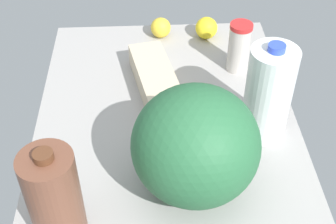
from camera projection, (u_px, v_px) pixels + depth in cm
name	position (u px, v px, depth cm)	size (l,w,h in cm)	color
countertop	(168.00, 142.00, 132.27)	(120.00, 76.00, 3.00)	#A3A09E
tumbler_cup	(239.00, 47.00, 149.76)	(7.23, 7.23, 17.04)	beige
milk_jug	(268.00, 93.00, 124.43)	(12.61, 12.61, 29.19)	white
watermelon	(196.00, 145.00, 109.34)	(30.52, 30.52, 28.83)	#29663D
egg_carton	(156.00, 82.00, 144.42)	(33.54, 10.76, 7.32)	beige
chocolate_milk_jug	(54.00, 198.00, 100.45)	(11.82, 11.82, 26.53)	brown
lemon_near_front	(162.00, 28.00, 167.70)	(7.21, 7.21, 7.21)	yellow
lemon_by_jug	(206.00, 28.00, 166.91)	(7.87, 7.87, 7.87)	yellow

